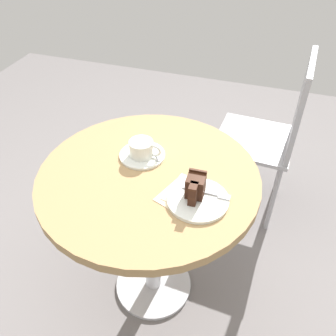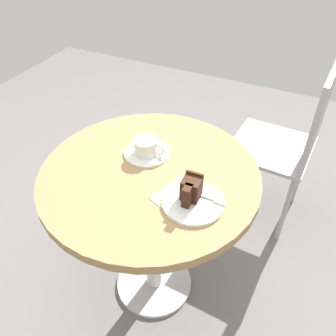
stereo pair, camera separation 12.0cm
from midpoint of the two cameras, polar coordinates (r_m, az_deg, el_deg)
ground_plane at (r=1.79m, az=-0.19°, el=-18.19°), size 4.40×4.40×0.01m
cafe_table at (r=1.32m, az=-0.25°, el=-4.55°), size 0.78×0.78×0.70m
saucer at (r=1.32m, az=-0.84°, el=2.30°), size 0.17×0.17×0.01m
coffee_cup at (r=1.29m, az=-0.86°, el=3.42°), size 0.12×0.09×0.06m
teaspoon at (r=1.30m, az=1.42°, el=2.09°), size 0.06×0.09×0.00m
cake_plate at (r=1.13m, az=7.06°, el=-5.62°), size 0.20×0.20×0.01m
cake_slice at (r=1.11m, az=6.78°, el=-3.53°), size 0.06×0.09×0.08m
fork at (r=1.14m, az=9.46°, el=-4.88°), size 0.16×0.02×0.00m
napkin at (r=1.15m, az=5.67°, el=-4.77°), size 0.20×0.20×0.00m
cafe_chair at (r=1.82m, az=21.11°, el=4.46°), size 0.40×0.40×0.90m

